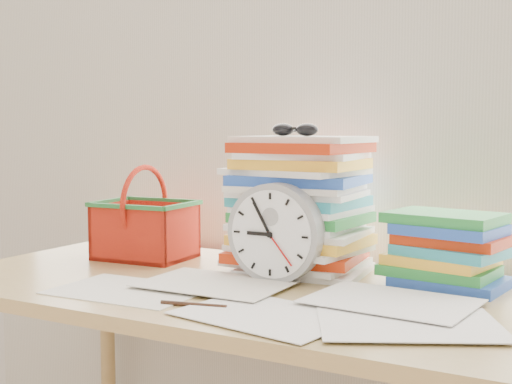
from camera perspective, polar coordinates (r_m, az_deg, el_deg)
The scene contains 9 objects.
curtain at distance 1.90m, azimuth 4.63°, elevation 11.36°, with size 2.40×0.01×2.50m, color beige.
desk at distance 1.61m, azimuth -1.30°, elevation -9.95°, with size 1.40×0.70×0.75m.
paper_stack at distance 1.70m, azimuth 3.63°, elevation -0.99°, with size 0.33×0.27×0.32m, color white, non-canonical shape.
clock at distance 1.59m, azimuth 1.57°, elevation -3.29°, with size 0.22×0.22×0.04m, color #949596.
sunglasses at distance 1.64m, azimuth 3.13°, elevation 5.00°, with size 0.13×0.11×0.03m, color black, non-canonical shape.
book_stack at distance 1.61m, azimuth 14.80°, elevation -4.46°, with size 0.27×0.21×0.16m, color white, non-canonical shape.
basket at distance 1.89m, azimuth -8.87°, elevation -1.68°, with size 0.24×0.19×0.24m, color red, non-canonical shape.
pen at distance 1.40m, azimuth -5.02°, elevation -8.97°, with size 0.01×0.01×0.13m, color black.
scattered_papers at distance 1.59m, azimuth -1.31°, elevation -7.14°, with size 1.26×0.42×0.02m, color white, non-canonical shape.
Camera 1 is at (0.79, 0.26, 1.10)m, focal length 50.00 mm.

